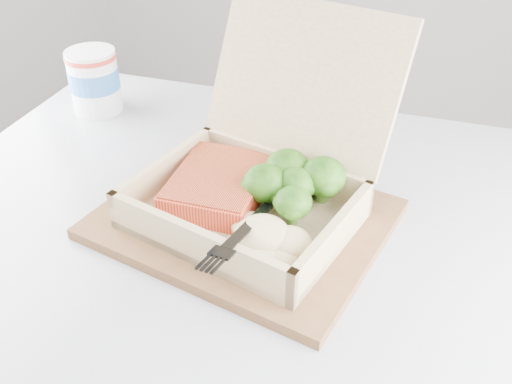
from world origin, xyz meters
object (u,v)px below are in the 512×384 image
at_px(takeout_container, 265,164).
at_px(serving_tray, 244,219).
at_px(cafe_table, 206,332).
at_px(paper_cup, 94,79).

bearing_deg(takeout_container, serving_tray, -99.03).
bearing_deg(serving_tray, cafe_table, -142.80).
bearing_deg(takeout_container, cafe_table, -121.39).
height_order(takeout_container, paper_cup, takeout_container).
height_order(cafe_table, serving_tray, serving_tray).
distance_m(cafe_table, takeout_container, 0.27).
xyz_separation_m(serving_tray, paper_cup, (-0.35, 0.16, 0.05)).
bearing_deg(paper_cup, cafe_table, -32.81).
height_order(serving_tray, paper_cup, paper_cup).
xyz_separation_m(serving_tray, takeout_container, (0.01, 0.04, 0.06)).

